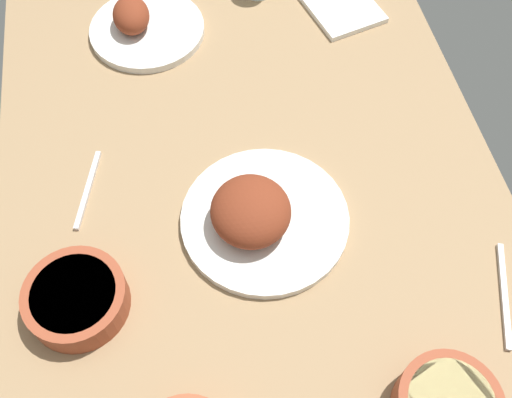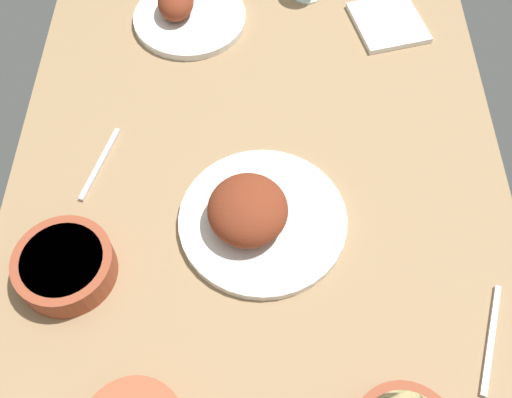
% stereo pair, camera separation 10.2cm
% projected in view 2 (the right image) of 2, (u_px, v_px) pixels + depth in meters
% --- Properties ---
extents(dining_table, '(1.40, 0.90, 0.04)m').
position_uv_depth(dining_table, '(256.00, 211.00, 1.06)').
color(dining_table, '#937551').
rests_on(dining_table, ground).
extents(plate_far_side, '(0.29, 0.29, 0.09)m').
position_uv_depth(plate_far_side, '(253.00, 215.00, 0.99)').
color(plate_far_side, silver).
rests_on(plate_far_side, dining_table).
extents(plate_near_viewer, '(0.24, 0.24, 0.07)m').
position_uv_depth(plate_near_viewer, '(184.00, 13.00, 1.27)').
color(plate_near_viewer, silver).
rests_on(plate_near_viewer, dining_table).
extents(bowl_sauce, '(0.16, 0.16, 0.05)m').
position_uv_depth(bowl_sauce, '(63.00, 265.00, 0.95)').
color(bowl_sauce, brown).
rests_on(bowl_sauce, dining_table).
extents(folded_napkin, '(0.18, 0.17, 0.01)m').
position_uv_depth(folded_napkin, '(387.00, 23.00, 1.28)').
color(folded_napkin, white).
rests_on(folded_napkin, dining_table).
extents(fork_loose, '(0.18, 0.07, 0.01)m').
position_uv_depth(fork_loose, '(489.00, 339.00, 0.91)').
color(fork_loose, silver).
rests_on(fork_loose, dining_table).
extents(spoon_loose, '(0.16, 0.05, 0.01)m').
position_uv_depth(spoon_loose, '(98.00, 164.00, 1.08)').
color(spoon_loose, silver).
rests_on(spoon_loose, dining_table).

